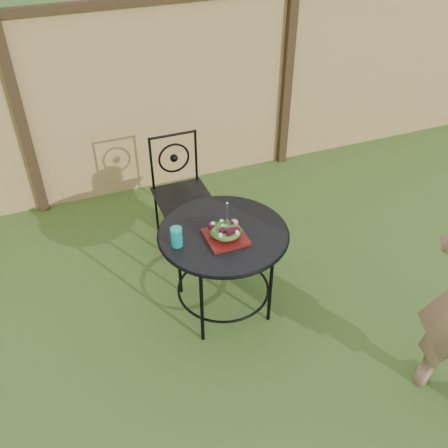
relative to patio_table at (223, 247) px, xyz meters
name	(u,v)px	position (x,y,z in m)	size (l,w,h in m)	color
ground	(254,327)	(0.13, -0.30, -0.59)	(60.00, 60.00, 0.00)	#284616
fence	(163,96)	(0.13, 1.90, 0.36)	(8.00, 0.12, 1.90)	#DEAF6E
patio_table	(223,247)	(0.00, 0.00, 0.00)	(0.92, 0.92, 0.72)	black
patio_chair	(181,188)	(-0.02, 0.96, -0.08)	(0.46, 0.46, 0.95)	black
salad_plate	(226,237)	(-0.01, -0.07, 0.15)	(0.27, 0.27, 0.02)	#4D0F0B
salad	(226,231)	(-0.01, -0.07, 0.20)	(0.21, 0.21, 0.08)	#235614
fork	(227,215)	(0.00, -0.07, 0.33)	(0.01, 0.01, 0.18)	silver
drinking_glass	(177,237)	(-0.34, -0.02, 0.21)	(0.08, 0.08, 0.14)	#0DA197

